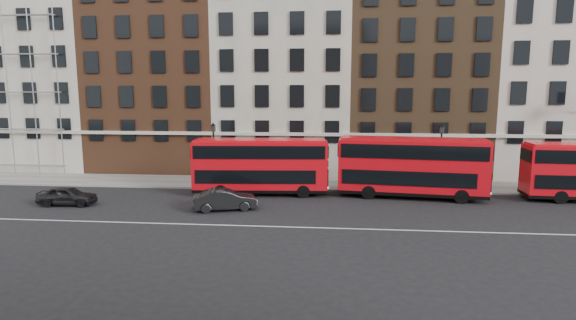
# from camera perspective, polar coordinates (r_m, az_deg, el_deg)

# --- Properties ---
(ground) EXTENTS (120.00, 120.00, 0.00)m
(ground) POSITION_cam_1_polar(r_m,az_deg,el_deg) (29.41, -3.91, -7.22)
(ground) COLOR black
(ground) RESTS_ON ground
(pavement) EXTENTS (80.00, 5.00, 0.15)m
(pavement) POSITION_cam_1_polar(r_m,az_deg,el_deg) (39.50, -1.47, -2.96)
(pavement) COLOR gray
(pavement) RESTS_ON ground
(kerb) EXTENTS (80.00, 0.30, 0.16)m
(kerb) POSITION_cam_1_polar(r_m,az_deg,el_deg) (37.07, -1.93, -3.73)
(kerb) COLOR gray
(kerb) RESTS_ON ground
(road_centre_line) EXTENTS (70.00, 0.12, 0.01)m
(road_centre_line) POSITION_cam_1_polar(r_m,az_deg,el_deg) (27.52, -4.58, -8.34)
(road_centre_line) COLOR white
(road_centre_line) RESTS_ON ground
(building_terrace) EXTENTS (64.00, 11.95, 22.00)m
(building_terrace) POSITION_cam_1_polar(r_m,az_deg,el_deg) (46.10, -0.80, 11.41)
(building_terrace) COLOR beige
(building_terrace) RESTS_ON ground
(bus_b) EXTENTS (10.60, 3.24, 4.39)m
(bus_b) POSITION_cam_1_polar(r_m,az_deg,el_deg) (35.21, -3.59, -0.64)
(bus_b) COLOR red
(bus_b) RESTS_ON ground
(bus_c) EXTENTS (11.17, 3.89, 4.60)m
(bus_c) POSITION_cam_1_polar(r_m,az_deg,el_deg) (35.32, 15.34, -0.72)
(bus_c) COLOR red
(bus_c) RESTS_ON ground
(car_rear) EXTENTS (4.13, 1.88, 1.37)m
(car_rear) POSITION_cam_1_polar(r_m,az_deg,el_deg) (35.85, -26.23, -4.08)
(car_rear) COLOR black
(car_rear) RESTS_ON ground
(car_front) EXTENTS (4.65, 2.78, 1.45)m
(car_front) POSITION_cam_1_polar(r_m,az_deg,el_deg) (31.15, -7.99, -5.00)
(car_front) COLOR black
(car_front) RESTS_ON ground
(lamp_post_left) EXTENTS (0.44, 0.44, 5.33)m
(lamp_post_left) POSITION_cam_1_polar(r_m,az_deg,el_deg) (38.38, -9.41, 1.13)
(lamp_post_left) COLOR black
(lamp_post_left) RESTS_ON pavement
(lamp_post_right) EXTENTS (0.44, 0.44, 5.33)m
(lamp_post_right) POSITION_cam_1_polar(r_m,az_deg,el_deg) (38.42, 18.82, 0.78)
(lamp_post_right) COLOR black
(lamp_post_right) RESTS_ON pavement
(traffic_light) EXTENTS (0.25, 0.45, 3.27)m
(traffic_light) POSITION_cam_1_polar(r_m,az_deg,el_deg) (40.91, 32.28, -0.54)
(traffic_light) COLOR black
(traffic_light) RESTS_ON pavement
(iron_railings) EXTENTS (6.60, 0.06, 1.00)m
(iron_railings) POSITION_cam_1_polar(r_m,az_deg,el_deg) (41.54, -1.11, -1.58)
(iron_railings) COLOR black
(iron_railings) RESTS_ON pavement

